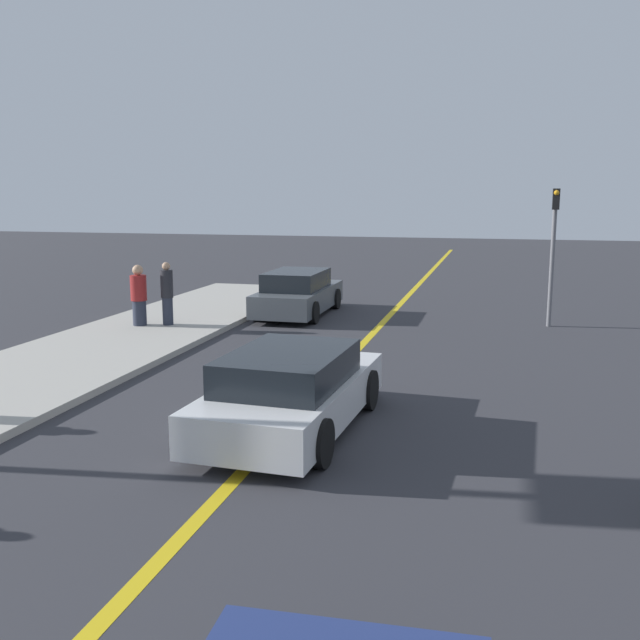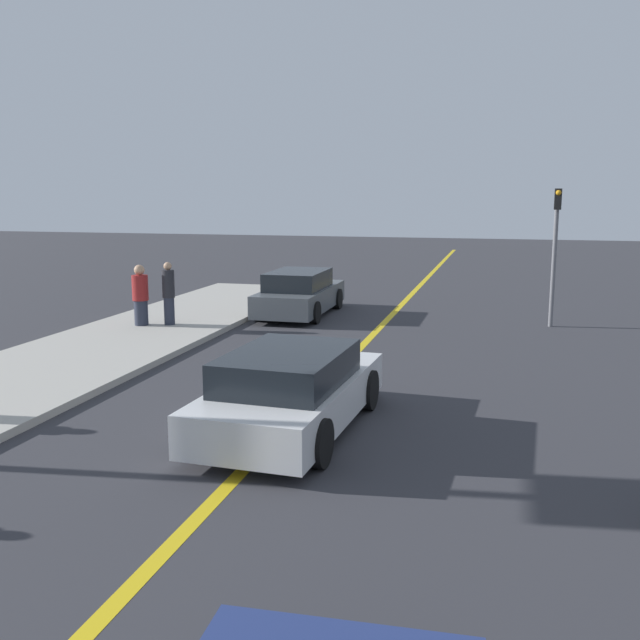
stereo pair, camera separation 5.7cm
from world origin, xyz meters
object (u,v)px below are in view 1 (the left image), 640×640
Objects in this scene: pedestrian_by_sign at (167,293)px; traffic_light at (553,242)px; car_far_distant at (298,294)px; pedestrian_far_standing at (139,296)px; car_ahead_center at (292,391)px.

traffic_light is at bearing 16.90° from pedestrian_by_sign.
car_far_distant is at bearing 179.00° from traffic_light.
car_far_distant is at bearing 44.86° from pedestrian_far_standing.
pedestrian_far_standing is (-6.23, 6.76, 0.30)m from car_ahead_center.
pedestrian_far_standing is 11.14m from traffic_light.
car_far_distant is 2.62× the size of pedestrian_by_sign.
traffic_light reaches higher than pedestrian_far_standing.
car_ahead_center is at bearing -47.35° from pedestrian_far_standing.
car_ahead_center is at bearing -74.36° from car_far_distant.
car_ahead_center is at bearing -51.73° from pedestrian_by_sign.
pedestrian_far_standing is 0.74m from pedestrian_by_sign.
car_ahead_center is 11.05m from traffic_light.
car_ahead_center is 1.02× the size of car_far_distant.
car_ahead_center is 2.67× the size of pedestrian_by_sign.
car_far_distant reaches higher than car_ahead_center.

